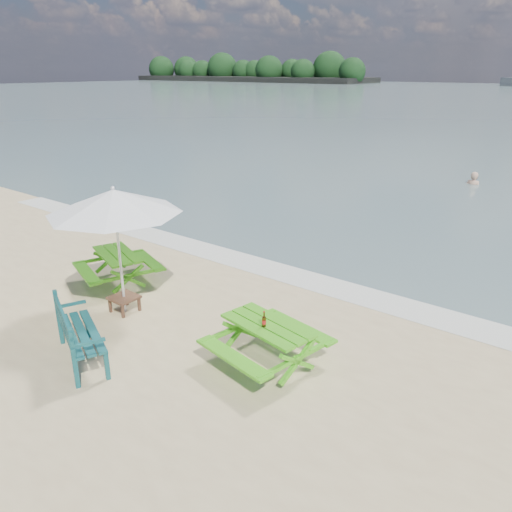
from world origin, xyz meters
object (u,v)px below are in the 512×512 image
Objects in this scene: picnic_table_right at (267,345)px; swimmer at (472,193)px; beer_bottle at (264,322)px; picnic_table_left at (119,269)px; patio_umbrella at (114,202)px; side_table at (125,303)px; park_bench at (82,344)px.

picnic_table_right reaches higher than swimmer.
beer_bottle is 0.15× the size of swimmer.
beer_bottle reaches higher than picnic_table_right.
picnic_table_left is 2.31m from patio_umbrella.
picnic_table_right is at bearing 3.80° from side_table.
patio_umbrella is at bearing -176.20° from picnic_table_right.
patio_umbrella is 16.14m from swimmer.
patio_umbrella is (0.00, 0.00, 2.00)m from side_table.
park_bench reaches higher than picnic_table_left.
picnic_table_right reaches higher than side_table.
beer_bottle is at bearing -8.43° from picnic_table_left.
park_bench is at bearing -144.34° from picnic_table_right.
picnic_table_left reaches higher than side_table.
side_table is 15.95m from swimmer.
swimmer is at bearing 82.74° from patio_umbrella.
swimmer is at bearing 94.50° from beer_bottle.
picnic_table_right is 1.17× the size of park_bench.
side_table is 0.20× the size of patio_umbrella.
picnic_table_left is 4.10× the size of side_table.
beer_bottle is (3.25, 0.13, -1.38)m from patio_umbrella.
park_bench is (-2.38, -1.71, -0.05)m from picnic_table_right.
park_bench is at bearing -93.80° from swimmer.
picnic_table_right is 3.26m from side_table.
park_bench is 17.36m from swimmer.
picnic_table_right is at bearing 91.45° from beer_bottle.
beer_bottle is (2.38, 1.62, 0.50)m from park_bench.
park_bench is 1.73m from side_table.
park_bench reaches higher than side_table.
patio_umbrella reaches higher than picnic_table_right.
picnic_table_right is 3.73m from patio_umbrella.
patio_umbrella is 3.53m from beer_bottle.
park_bench is 2.93m from beer_bottle.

